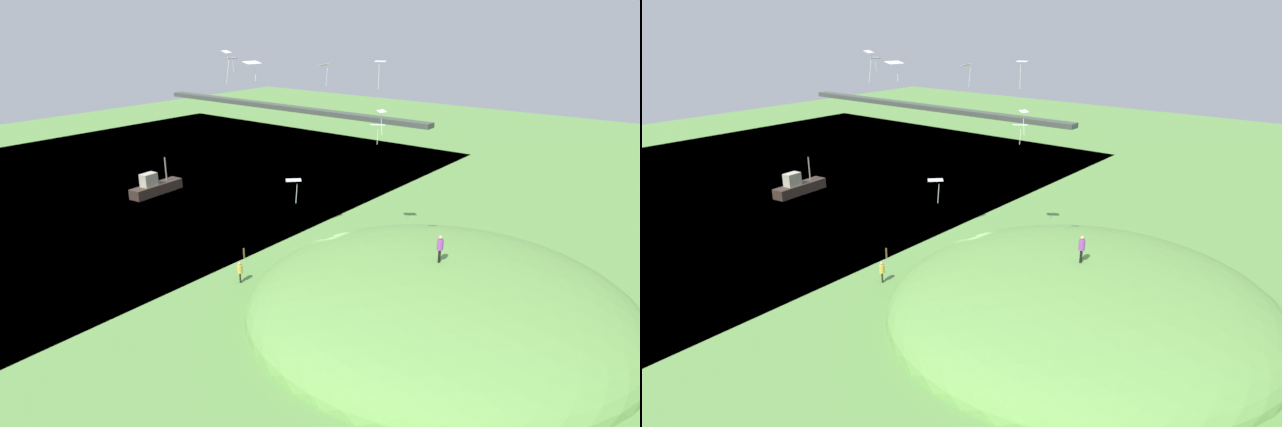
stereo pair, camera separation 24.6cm
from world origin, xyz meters
TOP-DOWN VIEW (x-y plane):
  - ground_plane at (0.00, 0.00)m, footprint 160.00×160.00m
  - lake_water at (-33.30, 0.00)m, footprint 56.41×80.00m
  - grass_hill at (10.87, -2.17)m, footprint 25.67×25.79m
  - bridge_deck_far at (-33.30, 32.85)m, footprint 50.77×1.80m
  - boat_on_lake at (-24.88, 2.01)m, footprint 2.10×6.32m
  - person_watching_kites at (10.74, -2.53)m, footprint 0.46×0.46m
  - person_walking_path at (-2.33, -7.52)m, footprint 0.56×0.56m
  - kite_0 at (-3.80, -3.91)m, footprint 1.02×1.30m
  - kite_1 at (7.62, -5.40)m, footprint 0.72×0.60m
  - kite_2 at (1.25, 4.81)m, footprint 1.42×1.33m
  - kite_3 at (-4.90, 5.85)m, footprint 0.71×0.93m
  - kite_4 at (0.89, -5.15)m, footprint 1.26×1.24m
  - kite_5 at (4.15, 0.63)m, footprint 0.58×0.72m
  - kite_6 at (-10.53, 0.69)m, footprint 0.98×0.90m
  - kite_7 at (-5.20, -4.96)m, footprint 0.59×0.77m
  - mooring_post at (-5.17, -4.29)m, footprint 0.14×0.14m

SIDE VIEW (x-z plane):
  - lake_water at x=-33.30m, z-range -0.40..0.00m
  - ground_plane at x=0.00m, z-range 0.00..0.00m
  - grass_hill at x=10.87m, z-range -3.45..3.45m
  - mooring_post at x=-5.17m, z-range 0.00..0.83m
  - boat_on_lake at x=-24.88m, z-range -1.05..2.62m
  - person_walking_path at x=-2.33m, z-range 0.20..1.80m
  - person_watching_kites at x=10.74m, z-range 3.69..5.52m
  - bridge_deck_far at x=-33.30m, z-range 4.36..5.06m
  - kite_4 at x=0.89m, z-range 6.88..8.51m
  - kite_2 at x=1.25m, z-range 9.24..10.86m
  - kite_5 at x=4.15m, z-range 10.94..12.71m
  - kite_3 at x=-4.90m, z-range 13.25..15.20m
  - kite_6 at x=-10.53m, z-range 14.30..15.52m
  - kite_0 at x=-3.80m, z-range 14.49..15.84m
  - kite_7 at x=-5.20m, z-range 14.56..16.81m
  - kite_1 at x=7.62m, z-range 14.98..16.55m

